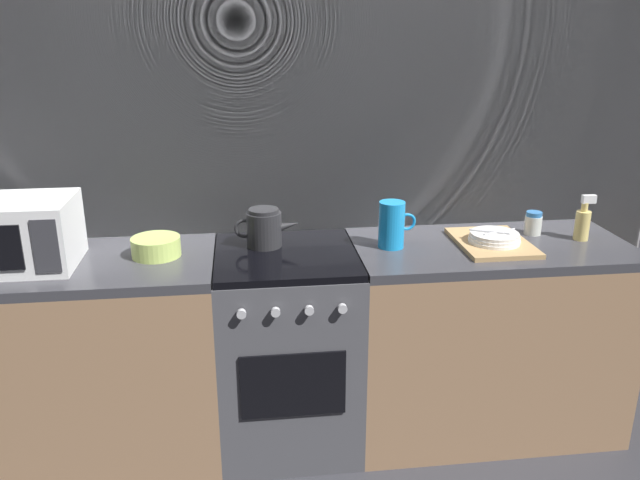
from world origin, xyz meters
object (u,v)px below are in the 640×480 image
Objects in this scene: kettle at (264,228)px; mixing_bowl at (156,247)px; stove_unit at (288,348)px; pitcher at (392,225)px; spray_bottle at (583,222)px; dish_pile at (493,240)px; spice_jar at (533,223)px; microwave at (14,234)px.

kettle reaches higher than mixing_bowl.
pitcher is at bearing 2.23° from stove_unit.
mixing_bowl is at bearing 179.41° from spray_bottle.
stove_unit is 1.01m from dish_pile.
spray_bottle reaches higher than spice_jar.
spray_bottle is (1.40, -0.09, -0.00)m from kettle.
pitcher reaches higher than mixing_bowl.
dish_pile is at bearing -1.97° from mixing_bowl.
microwave is 4.38× the size of spice_jar.
stove_unit is 4.43× the size of spray_bottle.
mixing_bowl is at bearing -177.24° from spice_jar.
stove_unit is at bearing 1.05° from microwave.
pitcher is 1.90× the size of spice_jar.
spray_bottle is (0.42, 0.03, 0.06)m from dish_pile.
spray_bottle is at bearing 0.45° from stove_unit.
pitcher is (0.54, -0.08, 0.02)m from kettle.
spice_jar is (1.21, 0.01, -0.03)m from kettle.
spice_jar is at bearing 7.72° from pitcher.
mixing_bowl is 1.00× the size of pitcher.
microwave is at bearing -179.28° from spray_bottle.
stove_unit is at bearing 178.74° from dish_pile.
microwave is at bearing -173.18° from kettle.
stove_unit is at bearing -177.77° from pitcher.
pitcher is 0.68m from spice_jar.
stove_unit is at bearing -49.31° from kettle.
microwave is 2.30× the size of mixing_bowl.
stove_unit is 8.57× the size of spice_jar.
kettle is (-0.08, 0.10, 0.53)m from stove_unit.
spray_bottle reaches higher than kettle.
mixing_bowl is 0.99× the size of spray_bottle.
stove_unit is at bearing -179.55° from spray_bottle.
spice_jar reaches higher than stove_unit.
spice_jar is (1.13, 0.11, 0.50)m from stove_unit.
microwave reaches higher than dish_pile.
stove_unit is at bearing -174.47° from spice_jar.
microwave is at bearing -178.95° from stove_unit.
mixing_bowl is 0.50× the size of dish_pile.
spice_jar is (0.24, 0.13, 0.03)m from dish_pile.
mixing_bowl is (-0.53, 0.03, 0.49)m from stove_unit.
spice_jar is 0.21m from spray_bottle.
kettle reaches higher than spice_jar.
microwave is at bearing -178.59° from pitcher.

